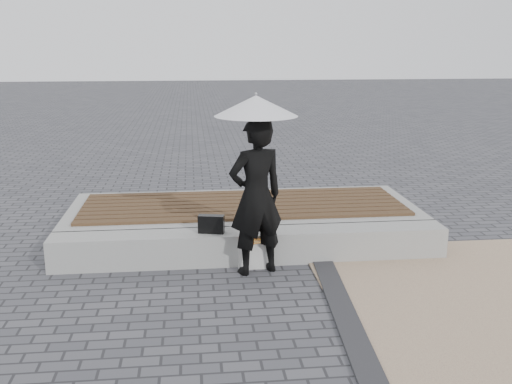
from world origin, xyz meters
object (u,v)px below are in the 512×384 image
Objects in this scene: seating_ledge at (252,246)px; woman at (256,197)px; handbag at (211,224)px; canvas_tote at (252,254)px; parasol at (256,106)px.

seating_ledge is 2.65× the size of woman.
handbag is 0.63m from canvas_tote.
handbag is (-0.51, -0.03, 0.31)m from seating_ledge.
seating_ledge is 15.57× the size of handbag.
parasol is at bearing -87.89° from seating_ledge.
parasol is 3.42× the size of canvas_tote.
woman is 0.76m from handbag.
woman is 1.54× the size of parasol.
parasol is 3.83× the size of handbag.
woman is at bearing -76.88° from canvas_tote.
canvas_tote is (0.49, -0.21, -0.33)m from handbag.
handbag is (-0.52, 0.36, -1.50)m from parasol.
canvas_tote is at bearing 102.04° from parasol.
parasol reaches higher than woman.
handbag is at bearing -55.07° from woman.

